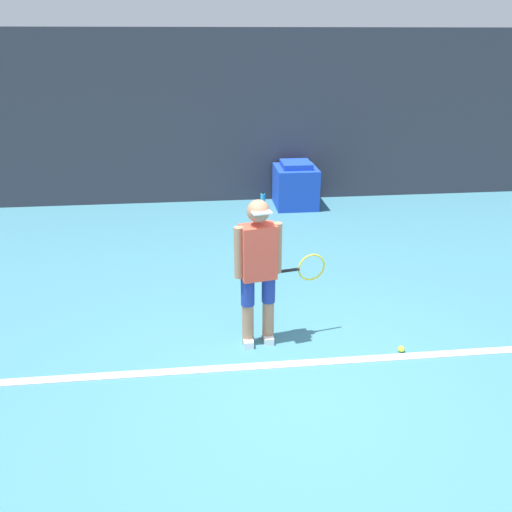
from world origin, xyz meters
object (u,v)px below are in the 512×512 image
object	(u,v)px
tennis_ball	(401,349)
covered_chair	(295,185)
water_bottle	(263,200)
tennis_player	(259,268)

from	to	relation	value
tennis_ball	covered_chair	size ratio (longest dim) A/B	0.08
covered_chair	water_bottle	xyz separation A→B (m)	(-0.61, 0.01, -0.27)
tennis_player	water_bottle	size ratio (longest dim) A/B	5.60
tennis_player	water_bottle	xyz separation A→B (m)	(0.58, 4.53, -0.73)
tennis_player	tennis_ball	size ratio (longest dim) A/B	22.92
tennis_player	tennis_ball	distance (m)	1.68
tennis_player	water_bottle	distance (m)	4.62
tennis_ball	tennis_player	bearing A→B (deg)	166.28
tennis_ball	covered_chair	distance (m)	4.88
tennis_player	tennis_ball	bearing A→B (deg)	-24.81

